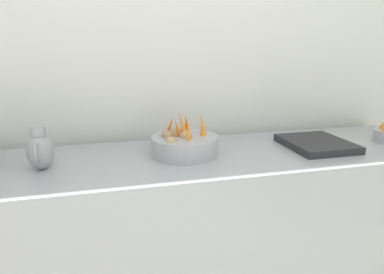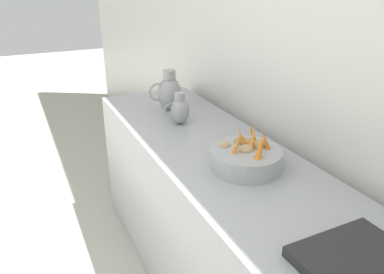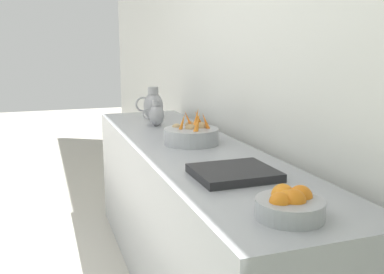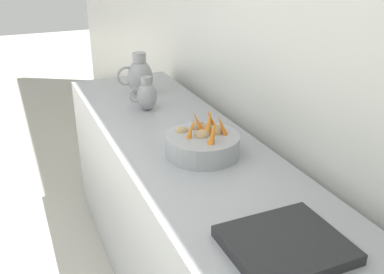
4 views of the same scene
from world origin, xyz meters
name	(u,v)px [view 1 (image 1 of 4)]	position (x,y,z in m)	size (l,w,h in m)	color
tile_wall_left	(257,28)	(-1.95, 0.39, 1.50)	(0.10, 9.62, 3.00)	silver
prep_counter	(191,240)	(-1.52, -0.11, 0.45)	(0.63, 2.67, 0.90)	#9EA0A5
vegetable_colander	(184,144)	(-1.55, -0.13, 0.95)	(0.31, 0.31, 0.21)	#9EA0A5
metal_pitcher_short	(40,150)	(-1.50, -0.75, 0.98)	(0.16, 0.11, 0.18)	#939399
counter_sink_basin	(316,144)	(-1.50, 0.54, 0.92)	(0.34, 0.30, 0.04)	#232326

